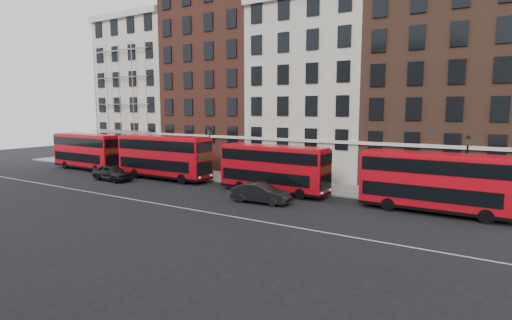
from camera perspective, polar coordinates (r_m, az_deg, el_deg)
The scene contains 14 objects.
ground at distance 30.68m, azimuth -5.07°, elevation -6.56°, with size 120.00×120.00×0.00m, color black.
pavement at distance 39.37m, azimuth 4.16°, elevation -3.36°, with size 80.00×5.00×0.15m, color gray.
kerb at distance 37.21m, azimuth 2.36°, elevation -3.96°, with size 80.00×0.30×0.16m, color gray.
road_centre_line at distance 29.16m, azimuth -7.45°, elevation -7.32°, with size 70.00×0.12×0.01m, color white.
building_terrace at distance 45.58m, azimuth 8.33°, elevation 10.85°, with size 64.00×11.95×22.00m.
bus_a at distance 52.68m, azimuth -23.03°, elevation 1.25°, with size 10.46×2.90×4.36m.
bus_b at distance 42.83m, azimuth -13.07°, elevation 0.56°, with size 10.96×2.77×4.59m.
bus_c at distance 34.89m, azimuth 2.46°, elevation -1.11°, with size 10.03×2.75×4.18m.
bus_d at distance 30.75m, azimuth 24.15°, elevation -2.78°, with size 10.22×2.59×4.28m.
car_rear at distance 43.75m, azimuth -19.83°, elevation -1.72°, with size 1.93×4.81×1.64m, color black.
car_front at distance 31.46m, azimuth 0.71°, elevation -4.73°, with size 1.65×4.73×1.56m, color black.
lamp_post_left at distance 42.01m, azimuth -6.61°, elevation 1.42°, with size 0.44×0.44×5.33m.
lamp_post_right at distance 32.95m, azimuth 27.84°, elevation -0.97°, with size 0.44×0.44×5.33m.
iron_railings at distance 41.20m, azimuth 5.59°, elevation -2.09°, with size 6.60×0.06×1.00m, color black, non-canonical shape.
Camera 1 is at (17.95, -23.79, 7.30)m, focal length 28.00 mm.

